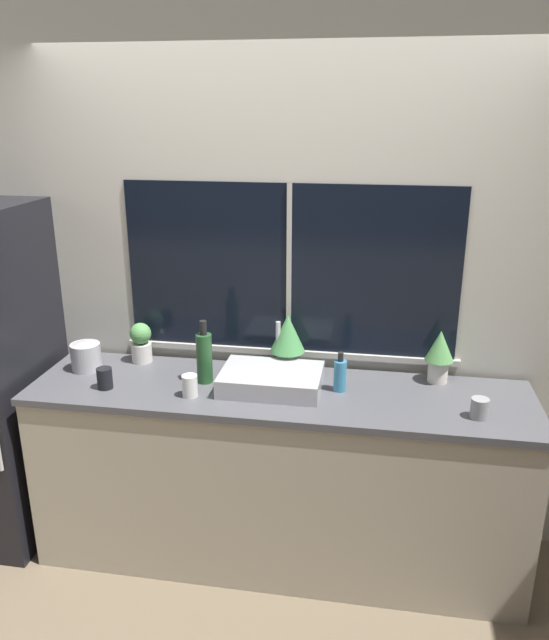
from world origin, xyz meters
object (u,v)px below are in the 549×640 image
sink (271,379)px  potted_plant_right (439,353)px  kettle (86,356)px  bottle_tall (204,357)px  potted_plant_center (288,339)px  mug_black (105,378)px  mug_grey (479,408)px  mug_white (190,386)px  potted_plant_left (141,342)px  soap_bottle (340,375)px

sink → potted_plant_right: bearing=15.1°
kettle → bottle_tall: bearing=-4.0°
potted_plant_center → kettle: 1.03m
mug_black → mug_grey: 1.72m
potted_plant_right → mug_grey: size_ratio=2.91×
bottle_tall → mug_white: 0.19m
potted_plant_left → mug_black: (-0.05, -0.35, -0.06)m
bottle_tall → mug_grey: 1.28m
kettle → potted_plant_left: bearing=31.9°
potted_plant_right → potted_plant_left: bearing=180.0°
sink → potted_plant_center: (0.05, 0.21, 0.13)m
potted_plant_right → mug_white: 1.20m
potted_plant_right → sink: bearing=-164.9°
potted_plant_left → mug_black: size_ratio=2.07×
potted_plant_right → kettle: bearing=-175.1°
mug_white → kettle: 0.65m
soap_bottle → mug_white: 0.70m
soap_bottle → potted_plant_center: bearing=146.6°
potted_plant_left → kettle: potted_plant_left is taller
potted_plant_right → mug_grey: bearing=-67.4°
mug_grey → mug_black: bearing=179.6°
potted_plant_left → potted_plant_center: 0.78m
potted_plant_left → mug_white: potted_plant_left is taller
bottle_tall → mug_black: 0.48m
potted_plant_center → bottle_tall: 0.43m
bottle_tall → mug_white: bearing=-98.3°
bottle_tall → kettle: bearing=176.0°
bottle_tall → mug_grey: (1.27, -0.16, -0.09)m
bottle_tall → kettle: (-0.64, 0.04, -0.06)m
sink → potted_plant_left: sink is taller
soap_bottle → bottle_tall: bearing=-179.0°
soap_bottle → mug_black: size_ratio=1.88×
potted_plant_left → mug_grey: bearing=-12.1°
potted_plant_left → mug_grey: 1.70m
sink → kettle: 0.97m
mug_white → soap_bottle: bearing=14.8°
sink → potted_plant_left: bearing=163.8°
potted_plant_right → bottle_tall: (-1.12, -0.19, -0.02)m
soap_bottle → mug_grey: (0.61, -0.17, -0.04)m
potted_plant_center → potted_plant_right: bearing=0.0°
sink → mug_grey: sink is taller
potted_plant_right → mug_white: potted_plant_right is taller
potted_plant_left → potted_plant_center: bearing=0.0°
sink → potted_plant_center: bearing=77.9°
sink → bottle_tall: bottle_tall is taller
potted_plant_center → mug_black: size_ratio=2.97×
sink → mug_grey: size_ratio=5.27×
potted_plant_right → mug_black: bearing=-167.6°
potted_plant_center → soap_bottle: 0.35m
soap_bottle → mug_black: bearing=-171.6°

